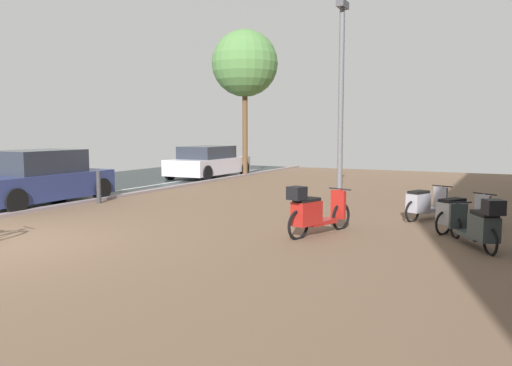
{
  "coord_description": "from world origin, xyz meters",
  "views": [
    {
      "loc": [
        8.03,
        -5.76,
        1.99
      ],
      "look_at": [
        3.62,
        3.04,
        0.97
      ],
      "focal_mm": 36.03,
      "sensor_mm": 36.0,
      "label": 1
    }
  ],
  "objects_px": {
    "street_tree": "(245,64)",
    "parked_car_far": "(208,162)",
    "lamp_post": "(341,93)",
    "scooter_near": "(313,212)",
    "scooter_far": "(424,203)",
    "scooter_mid": "(479,225)",
    "scooter_extra": "(459,213)",
    "bollard_far": "(99,187)",
    "parked_car_near": "(39,179)"
  },
  "relations": [
    {
      "from": "scooter_far",
      "to": "bollard_far",
      "type": "distance_m",
      "value": 8.46
    },
    {
      "from": "lamp_post",
      "to": "scooter_extra",
      "type": "bearing_deg",
      "value": -37.28
    },
    {
      "from": "parked_car_far",
      "to": "parked_car_near",
      "type": "bearing_deg",
      "value": -89.17
    },
    {
      "from": "scooter_far",
      "to": "lamp_post",
      "type": "xyz_separation_m",
      "value": [
        -2.37,
        1.31,
        2.6
      ]
    },
    {
      "from": "parked_car_near",
      "to": "lamp_post",
      "type": "xyz_separation_m",
      "value": [
        7.31,
        3.45,
        2.28
      ]
    },
    {
      "from": "scooter_near",
      "to": "lamp_post",
      "type": "height_order",
      "value": "lamp_post"
    },
    {
      "from": "bollard_far",
      "to": "parked_car_far",
      "type": "bearing_deg",
      "value": 100.32
    },
    {
      "from": "scooter_near",
      "to": "bollard_far",
      "type": "bearing_deg",
      "value": 167.76
    },
    {
      "from": "scooter_near",
      "to": "bollard_far",
      "type": "xyz_separation_m",
      "value": [
        -6.76,
        1.47,
        -0.01
      ]
    },
    {
      "from": "parked_car_near",
      "to": "scooter_mid",
      "type": "bearing_deg",
      "value": -2.25
    },
    {
      "from": "scooter_near",
      "to": "scooter_extra",
      "type": "relative_size",
      "value": 1.13
    },
    {
      "from": "scooter_mid",
      "to": "scooter_far",
      "type": "relative_size",
      "value": 1.05
    },
    {
      "from": "scooter_near",
      "to": "parked_car_far",
      "type": "distance_m",
      "value": 12.52
    },
    {
      "from": "scooter_near",
      "to": "street_tree",
      "type": "xyz_separation_m",
      "value": [
        -7.21,
        10.87,
        4.38
      ]
    },
    {
      "from": "scooter_mid",
      "to": "scooter_far",
      "type": "height_order",
      "value": "scooter_mid"
    },
    {
      "from": "scooter_far",
      "to": "street_tree",
      "type": "relative_size",
      "value": 0.24
    },
    {
      "from": "scooter_extra",
      "to": "bollard_far",
      "type": "xyz_separation_m",
      "value": [
        -9.19,
        -0.17,
        0.07
      ]
    },
    {
      "from": "parked_car_near",
      "to": "street_tree",
      "type": "bearing_deg",
      "value": 85.11
    },
    {
      "from": "parked_car_near",
      "to": "parked_car_far",
      "type": "distance_m",
      "value": 8.82
    },
    {
      "from": "street_tree",
      "to": "bollard_far",
      "type": "relative_size",
      "value": 7.18
    },
    {
      "from": "scooter_extra",
      "to": "parked_car_near",
      "type": "height_order",
      "value": "parked_car_near"
    },
    {
      "from": "scooter_near",
      "to": "lamp_post",
      "type": "relative_size",
      "value": 0.34
    },
    {
      "from": "scooter_mid",
      "to": "bollard_far",
      "type": "relative_size",
      "value": 1.82
    },
    {
      "from": "scooter_near",
      "to": "scooter_extra",
      "type": "xyz_separation_m",
      "value": [
        2.43,
        1.63,
        -0.08
      ]
    },
    {
      "from": "scooter_extra",
      "to": "lamp_post",
      "type": "height_order",
      "value": "lamp_post"
    },
    {
      "from": "parked_car_near",
      "to": "street_tree",
      "type": "xyz_separation_m",
      "value": [
        0.88,
        10.25,
        4.15
      ]
    },
    {
      "from": "parked_car_near",
      "to": "lamp_post",
      "type": "distance_m",
      "value": 8.4
    },
    {
      "from": "lamp_post",
      "to": "bollard_far",
      "type": "relative_size",
      "value": 6.04
    },
    {
      "from": "street_tree",
      "to": "parked_car_far",
      "type": "bearing_deg",
      "value": -125.18
    },
    {
      "from": "scooter_mid",
      "to": "scooter_extra",
      "type": "distance_m",
      "value": 1.51
    },
    {
      "from": "scooter_mid",
      "to": "scooter_extra",
      "type": "xyz_separation_m",
      "value": [
        -0.44,
        1.44,
        -0.04
      ]
    },
    {
      "from": "scooter_mid",
      "to": "lamp_post",
      "type": "xyz_separation_m",
      "value": [
        -3.64,
        3.88,
        2.55
      ]
    },
    {
      "from": "scooter_mid",
      "to": "street_tree",
      "type": "xyz_separation_m",
      "value": [
        -10.07,
        10.68,
        4.42
      ]
    },
    {
      "from": "street_tree",
      "to": "bollard_far",
      "type": "height_order",
      "value": "street_tree"
    },
    {
      "from": "scooter_far",
      "to": "lamp_post",
      "type": "bearing_deg",
      "value": 151.06
    },
    {
      "from": "parked_car_far",
      "to": "lamp_post",
      "type": "height_order",
      "value": "lamp_post"
    },
    {
      "from": "scooter_far",
      "to": "street_tree",
      "type": "xyz_separation_m",
      "value": [
        -8.81,
        8.11,
        4.47
      ]
    },
    {
      "from": "parked_car_far",
      "to": "street_tree",
      "type": "distance_m",
      "value": 4.55
    },
    {
      "from": "lamp_post",
      "to": "scooter_near",
      "type": "bearing_deg",
      "value": -79.27
    },
    {
      "from": "scooter_extra",
      "to": "parked_car_near",
      "type": "bearing_deg",
      "value": -174.52
    },
    {
      "from": "parked_car_near",
      "to": "street_tree",
      "type": "relative_size",
      "value": 0.62
    },
    {
      "from": "scooter_far",
      "to": "scooter_near",
      "type": "bearing_deg",
      "value": -120.1
    },
    {
      "from": "scooter_near",
      "to": "street_tree",
      "type": "distance_m",
      "value": 13.76
    },
    {
      "from": "street_tree",
      "to": "scooter_far",
      "type": "bearing_deg",
      "value": -42.65
    },
    {
      "from": "street_tree",
      "to": "scooter_near",
      "type": "bearing_deg",
      "value": -56.45
    },
    {
      "from": "parked_car_near",
      "to": "bollard_far",
      "type": "height_order",
      "value": "parked_car_near"
    },
    {
      "from": "scooter_mid",
      "to": "lamp_post",
      "type": "bearing_deg",
      "value": 133.19
    },
    {
      "from": "parked_car_far",
      "to": "bollard_far",
      "type": "xyz_separation_m",
      "value": [
        1.45,
        -7.98,
        -0.19
      ]
    },
    {
      "from": "scooter_extra",
      "to": "lamp_post",
      "type": "xyz_separation_m",
      "value": [
        -3.2,
        2.44,
        2.59
      ]
    },
    {
      "from": "parked_car_near",
      "to": "lamp_post",
      "type": "height_order",
      "value": "lamp_post"
    }
  ]
}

